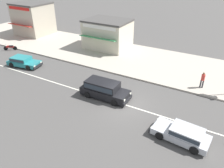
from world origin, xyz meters
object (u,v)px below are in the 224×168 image
hatchback_teal_3 (23,61)px  motorcycle_1 (10,47)px  shopfront_mid_block (108,34)px  pedestrian_near_clock (203,79)px  minivan_black_1 (104,89)px  hatchback_silver_2 (183,133)px  shopfront_corner_warung (33,18)px

hatchback_teal_3 → motorcycle_1: size_ratio=2.70×
motorcycle_1 → shopfront_mid_block: (11.62, 7.57, 1.71)m
pedestrian_near_clock → hatchback_teal_3: bearing=-166.2°
minivan_black_1 → hatchback_silver_2: 8.00m
pedestrian_near_clock → shopfront_mid_block: 15.04m
shopfront_mid_block → motorcycle_1: bearing=-146.9°
minivan_black_1 → motorcycle_1: bearing=167.7°
shopfront_mid_block → minivan_black_1: bearing=-60.9°
hatchback_silver_2 → shopfront_corner_warung: 31.61m
minivan_black_1 → shopfront_corner_warung: shopfront_corner_warung is taller
shopfront_mid_block → pedestrian_near_clock: bearing=-21.7°
minivan_black_1 → pedestrian_near_clock: pedestrian_near_clock is taller
hatchback_silver_2 → shopfront_corner_warung: bearing=154.6°
hatchback_teal_3 → pedestrian_near_clock: pedestrian_near_clock is taller
pedestrian_near_clock → shopfront_corner_warung: 28.90m
pedestrian_near_clock → shopfront_corner_warung: shopfront_corner_warung is taller
minivan_black_1 → shopfront_mid_block: size_ratio=0.76×
motorcycle_1 → minivan_black_1: bearing=-12.3°
motorcycle_1 → hatchback_teal_3: bearing=-25.1°
motorcycle_1 → shopfront_corner_warung: bearing=110.5°
minivan_black_1 → hatchback_teal_3: 12.10m
motorcycle_1 → pedestrian_near_clock: bearing=4.5°
motorcycle_1 → shopfront_corner_warung: shopfront_corner_warung is taller
shopfront_corner_warung → minivan_black_1: bearing=-28.7°
pedestrian_near_clock → shopfront_mid_block: size_ratio=0.27×
motorcycle_1 → pedestrian_near_clock: (25.56, 2.02, 0.68)m
shopfront_mid_block → hatchback_teal_3: bearing=-118.6°
motorcycle_1 → shopfront_corner_warung: 8.26m
motorcycle_1 → shopfront_mid_block: size_ratio=0.25×
motorcycle_1 → shopfront_mid_block: 13.97m
hatchback_teal_3 → shopfront_corner_warung: (-8.75, 10.23, 2.11)m
hatchback_silver_2 → motorcycle_1: hatchback_silver_2 is taller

